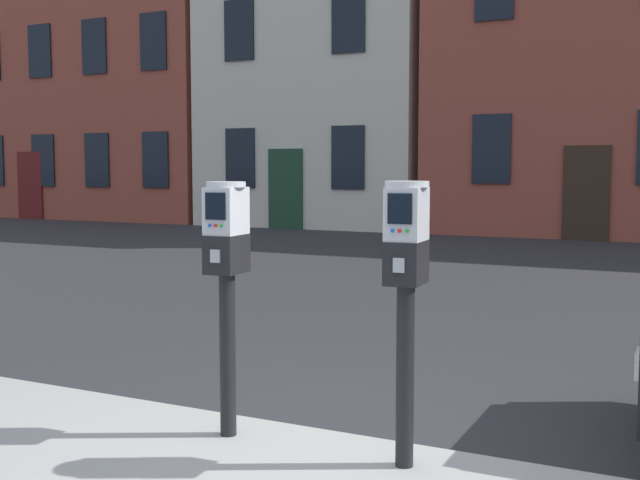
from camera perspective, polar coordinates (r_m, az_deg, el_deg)
name	(u,v)px	position (r m, az deg, el deg)	size (l,w,h in m)	color
ground_plane	(342,471)	(4.50, 1.54, -16.05)	(160.00, 160.00, 0.00)	#28282B
parking_meter_near_kerb	(227,262)	(4.42, -6.64, -1.55)	(0.23, 0.26, 1.41)	black
parking_meter_twin_adjacent	(406,271)	(3.95, 6.12, -2.23)	(0.23, 0.26, 1.42)	black
townhouse_grey_stucco	(134,15)	(28.39, -13.05, 15.26)	(8.64, 6.38, 13.29)	brown
townhouse_brick_corner	(338,46)	(23.71, 1.25, 13.58)	(6.37, 5.58, 10.15)	beige
townhouse_orange_brick	(595,7)	(21.80, 18.89, 15.36)	(7.18, 5.63, 11.14)	brown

